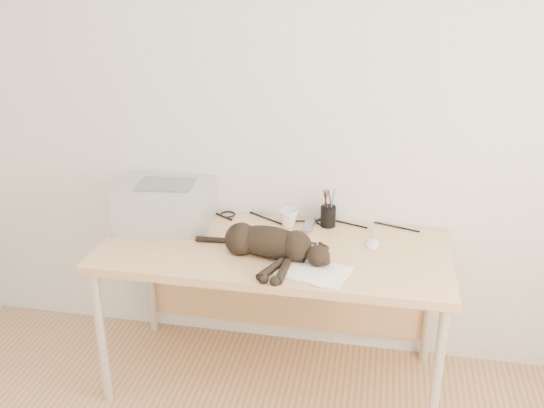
% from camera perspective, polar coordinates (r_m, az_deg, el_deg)
% --- Properties ---
extents(wall_back, '(3.50, 0.00, 3.50)m').
position_cam_1_polar(wall_back, '(2.92, 1.51, 8.96)').
color(wall_back, white).
rests_on(wall_back, floor).
extents(desk, '(1.60, 0.70, 0.74)m').
position_cam_1_polar(desk, '(2.92, 0.48, -5.65)').
color(desk, tan).
rests_on(desk, floor).
extents(printer, '(0.48, 0.42, 0.21)m').
position_cam_1_polar(printer, '(3.03, -9.87, 0.02)').
color(printer, '#A3A3A7').
rests_on(printer, desk).
extents(papers, '(0.37, 0.32, 0.01)m').
position_cam_1_polar(papers, '(2.59, 3.66, -6.17)').
color(papers, white).
rests_on(papers, desk).
extents(cat, '(0.65, 0.37, 0.15)m').
position_cam_1_polar(cat, '(2.67, -0.58, -3.72)').
color(cat, black).
rests_on(cat, desk).
extents(mug, '(0.12, 0.12, 0.09)m').
position_cam_1_polar(mug, '(2.97, 1.57, -1.34)').
color(mug, silver).
rests_on(mug, desk).
extents(pen_cup, '(0.07, 0.07, 0.19)m').
position_cam_1_polar(pen_cup, '(2.98, 5.30, -1.12)').
color(pen_cup, black).
rests_on(pen_cup, desk).
extents(remote_grey, '(0.06, 0.17, 0.02)m').
position_cam_1_polar(remote_grey, '(2.98, 3.45, -1.99)').
color(remote_grey, slate).
rests_on(remote_grey, desk).
extents(remote_black, '(0.09, 0.19, 0.02)m').
position_cam_1_polar(remote_black, '(2.72, 3.15, -4.56)').
color(remote_black, black).
rests_on(remote_black, desk).
extents(mouse, '(0.07, 0.11, 0.03)m').
position_cam_1_polar(mouse, '(2.83, 9.47, -3.53)').
color(mouse, white).
rests_on(mouse, desk).
extents(cable_tangle, '(1.36, 0.09, 0.01)m').
position_cam_1_polar(cable_tangle, '(3.06, 1.25, -1.40)').
color(cable_tangle, black).
rests_on(cable_tangle, desk).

